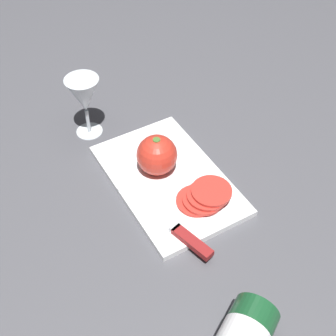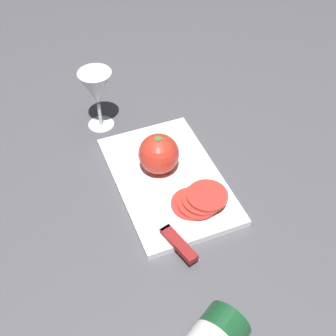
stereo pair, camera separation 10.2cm
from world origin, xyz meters
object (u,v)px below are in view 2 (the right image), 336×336
(wine_glass, at_px, (97,90))
(knife, at_px, (171,236))
(whole_tomato, at_px, (159,154))
(tomato_slice_stack_near, at_px, (200,200))

(wine_glass, relative_size, knife, 0.61)
(wine_glass, xyz_separation_m, knife, (-0.40, -0.03, -0.09))
(knife, bearing_deg, wine_glass, -10.99)
(wine_glass, xyz_separation_m, whole_tomato, (-0.21, -0.08, -0.05))
(wine_glass, xyz_separation_m, tomato_slice_stack_near, (-0.34, -0.12, -0.08))
(whole_tomato, height_order, tomato_slice_stack_near, whole_tomato)
(whole_tomato, xyz_separation_m, knife, (-0.19, 0.05, -0.04))
(whole_tomato, relative_size, tomato_slice_stack_near, 0.77)
(whole_tomato, bearing_deg, knife, 165.93)
(whole_tomato, distance_m, tomato_slice_stack_near, 0.14)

